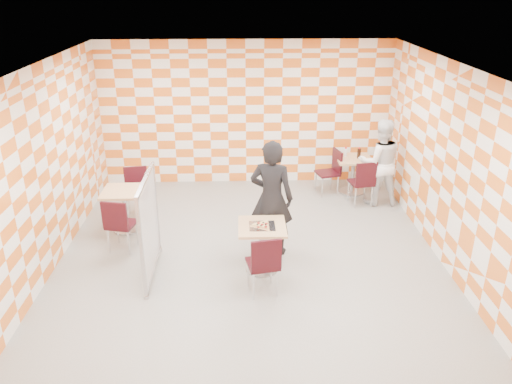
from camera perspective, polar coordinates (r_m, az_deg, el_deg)
room_shell at (r=7.66m, az=-0.84°, el=3.41°), size 7.00×7.00×7.00m
main_table at (r=7.46m, az=0.69°, el=-5.51°), size 0.70×0.70×0.75m
second_table at (r=10.37m, az=11.04°, el=2.57°), size 0.70×0.70×0.75m
empty_table at (r=8.94m, az=-14.81°, el=-1.24°), size 0.70×0.70×0.75m
chair_main_front at (r=6.86m, az=0.96°, el=-7.94°), size 0.50×0.50×0.92m
chair_second_front at (r=9.77m, az=12.17°, el=1.37°), size 0.49×0.50×0.92m
chair_second_side at (r=10.24m, az=8.67°, el=2.68°), size 0.52×0.51×0.92m
chair_empty_near at (r=8.21m, az=-15.44°, el=-3.29°), size 0.50×0.51×0.92m
chair_empty_far at (r=9.43m, az=-13.50°, el=0.45°), size 0.48×0.49×0.92m
partition at (r=7.40m, az=-12.09°, el=-3.87°), size 0.08×1.38×1.55m
man_dark at (r=7.78m, az=1.79°, el=-0.71°), size 0.78×0.62×1.88m
man_white at (r=9.87m, az=13.98°, el=3.32°), size 0.83×0.65×1.70m
pizza_on_foil at (r=7.33m, az=0.70°, el=-3.79°), size 0.40×0.40×0.04m
sport_bottle at (r=10.35m, az=10.20°, el=4.52°), size 0.06×0.06×0.20m
soda_bottle at (r=10.27m, az=11.69°, el=4.36°), size 0.07×0.07×0.23m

